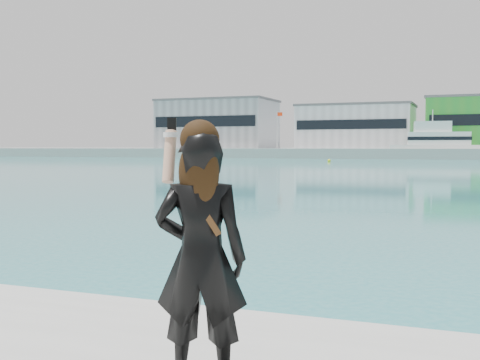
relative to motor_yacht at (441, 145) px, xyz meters
The scene contains 7 objects.
far_quay 16.26m from the motor_yacht, 77.05° to the left, with size 320.00×40.00×2.00m, color #9E9E99.
warehouse_grey_left 53.43m from the motor_yacht, 165.02° to the left, with size 26.52×16.36×11.50m.
warehouse_white 23.32m from the motor_yacht, 143.20° to the left, with size 24.48×15.35×9.50m.
flagpole_left 35.16m from the motor_yacht, 168.84° to the left, with size 1.28×0.16×8.00m.
motor_yacht is the anchor object (origin of this frame).
buoy_far 30.66m from the motor_yacht, 120.07° to the right, with size 0.50×0.50×0.50m, color #F2EB0C.
woman 115.09m from the motor_yacht, 88.07° to the right, with size 0.69×0.55×1.74m.
Camera 1 is at (1.87, -4.27, 2.35)m, focal length 45.00 mm.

